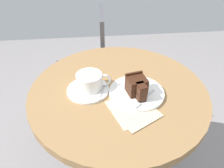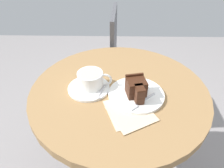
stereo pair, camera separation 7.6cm
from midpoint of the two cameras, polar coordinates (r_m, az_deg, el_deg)
name	(u,v)px [view 1 (the left image)]	position (r m, az deg, el deg)	size (l,w,h in m)	color
cafe_table	(118,110)	(0.89, -0.82, -7.66)	(0.71, 0.71, 0.76)	olive
saucer	(88,90)	(0.80, -9.55, -1.74)	(0.17, 0.17, 0.01)	white
coffee_cup	(90,81)	(0.78, -9.09, 0.69)	(0.14, 0.10, 0.06)	white
teaspoon	(101,94)	(0.76, -6.14, -3.02)	(0.04, 0.09, 0.00)	silver
cake_plate	(136,92)	(0.77, 4.19, -2.50)	(0.21, 0.21, 0.01)	white
cake_slice	(137,86)	(0.74, 4.26, -0.73)	(0.08, 0.10, 0.07)	#422619
fork	(141,100)	(0.73, 5.47, -4.77)	(0.11, 0.10, 0.00)	silver
napkin	(134,110)	(0.71, 3.16, -7.58)	(0.20, 0.21, 0.00)	beige
cafe_chair	(90,64)	(1.41, -7.76, 5.65)	(0.40, 0.40, 0.89)	#4C4C51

